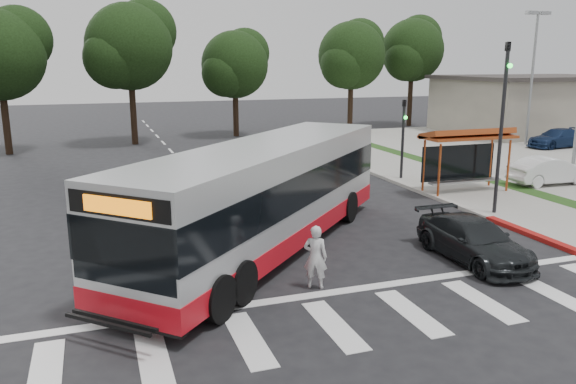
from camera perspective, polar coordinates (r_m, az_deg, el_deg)
name	(u,v)px	position (r m, az deg, el deg)	size (l,w,h in m)	color
ground	(268,255)	(17.34, -2.02, -6.41)	(140.00, 140.00, 0.00)	black
sidewalk_east	(431,179)	(29.00, 14.28, 1.28)	(4.00, 40.00, 0.12)	gray
curb_east	(395,182)	(27.95, 10.85, 1.05)	(0.30, 40.00, 0.15)	#9E9991
curb_east_red	(550,242)	(20.22, 25.10, -4.60)	(0.32, 6.00, 0.15)	maroon
commercial_building	(534,106)	(51.38, 23.75, 7.98)	(14.00, 10.00, 4.40)	gray
building_roof_cap	(537,77)	(51.27, 23.99, 10.59)	(14.60, 10.60, 0.30)	#383330
crosswalk_ladder	(334,325)	(13.02, 4.70, -13.32)	(18.00, 2.60, 0.01)	silver
bus_shelter	(466,141)	(26.17, 17.67, 4.92)	(4.20, 1.60, 2.86)	#A5441B
traffic_signal_ne_tall	(503,115)	(22.45, 20.96, 7.35)	(0.18, 0.37, 6.50)	black
traffic_signal_ne_short	(403,131)	(28.29, 11.62, 6.10)	(0.18, 0.37, 4.00)	black
lot_light_mid	(534,60)	(42.78, 23.68, 12.17)	(1.90, 0.35, 9.01)	gray
tree_ne_a	(352,55)	(48.43, 6.53, 13.71)	(6.16, 5.74, 9.30)	black
tree_ne_b	(413,49)	(53.54, 12.56, 13.99)	(6.16, 5.74, 10.02)	black
tree_north_a	(130,45)	(41.81, -15.73, 14.16)	(6.60, 6.15, 10.17)	black
tree_north_b	(235,64)	(45.02, -5.36, 12.86)	(5.72, 5.33, 8.43)	black
tree_north_c	(0,54)	(40.03, -27.24, 12.40)	(6.16, 5.74, 9.30)	black
transit_bus	(265,198)	(17.36, -2.34, -0.61)	(2.82, 12.99, 3.36)	#B6B8BB
pedestrian	(315,257)	(14.66, 2.80, -6.61)	(0.62, 0.41, 1.70)	silver
dark_sedan	(474,240)	(17.59, 18.35, -4.67)	(1.75, 4.30, 1.25)	black
parked_car_1	(550,171)	(29.41, 25.06, 1.99)	(1.38, 3.97, 1.31)	white
parked_car_3	(557,138)	(42.46, 25.69, 4.96)	(1.78, 4.38, 1.27)	#16284E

